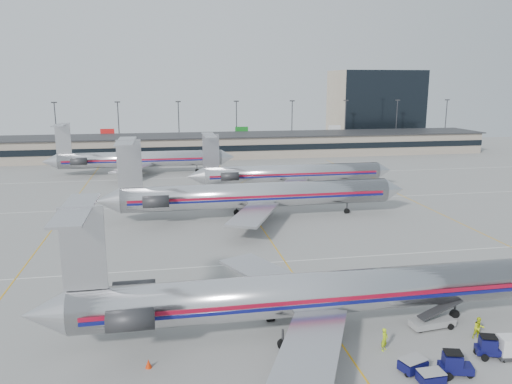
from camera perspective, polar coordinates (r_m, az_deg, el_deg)
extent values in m
plane|color=gray|center=(50.91, 6.04, -11.75)|extent=(260.00, 260.00, 0.00)
cube|color=silver|center=(59.84, 3.32, -7.92)|extent=(160.00, 0.15, 0.02)
cube|color=gray|center=(144.22, -4.98, 5.27)|extent=(160.00, 16.00, 6.00)
cube|color=black|center=(136.19, -4.65, 4.94)|extent=(160.00, 0.20, 1.60)
cube|color=#2D2D30|center=(143.87, -5.00, 6.49)|extent=(162.00, 17.00, 0.30)
cylinder|color=#38383D|center=(160.17, -21.87, 6.76)|extent=(0.30, 0.30, 15.00)
cube|color=#2D2D30|center=(159.72, -22.09, 9.47)|extent=(1.60, 0.40, 0.35)
cylinder|color=#38383D|center=(157.62, -15.40, 7.12)|extent=(0.30, 0.30, 15.00)
cube|color=#2D2D30|center=(157.16, -15.57, 9.88)|extent=(1.60, 0.40, 0.35)
cylinder|color=#38383D|center=(157.11, -8.80, 7.40)|extent=(0.30, 0.30, 15.00)
cube|color=#2D2D30|center=(156.65, -8.90, 10.17)|extent=(1.60, 0.40, 0.35)
cylinder|color=#38383D|center=(158.65, -2.24, 7.58)|extent=(0.30, 0.30, 15.00)
cube|color=#2D2D30|center=(158.19, -2.26, 10.33)|extent=(1.60, 0.40, 0.35)
cylinder|color=#38383D|center=(162.18, 4.13, 7.67)|extent=(0.30, 0.30, 15.00)
cube|color=#2D2D30|center=(161.74, 4.17, 10.35)|extent=(1.60, 0.40, 0.35)
cylinder|color=#38383D|center=(167.58, 10.15, 7.66)|extent=(0.30, 0.30, 15.00)
cube|color=#2D2D30|center=(167.15, 10.25, 10.25)|extent=(1.60, 0.40, 0.35)
cylinder|color=#38383D|center=(174.68, 15.74, 7.58)|extent=(0.30, 0.30, 15.00)
cube|color=#2D2D30|center=(174.27, 15.89, 10.06)|extent=(1.60, 0.40, 0.35)
cylinder|color=#38383D|center=(183.28, 20.85, 7.44)|extent=(0.30, 0.30, 15.00)
cube|color=#2D2D30|center=(182.89, 21.03, 9.81)|extent=(1.60, 0.40, 0.35)
cube|color=tan|center=(188.46, 13.41, 9.55)|extent=(30.00, 20.00, 25.00)
cylinder|color=silver|center=(43.04, 6.23, -11.49)|extent=(38.81, 3.59, 3.59)
cone|color=#B8B8BD|center=(42.55, -23.03, -12.75)|extent=(3.49, 3.59, 3.59)
cube|color=maroon|center=(41.41, 6.96, -12.29)|extent=(36.87, 0.05, 0.34)
cube|color=#0D105C|center=(41.57, 6.94, -12.77)|extent=(36.87, 0.05, 0.27)
cube|color=#B8B8BD|center=(49.02, 1.70, -9.58)|extent=(9.02, 13.16, 0.31)
cube|color=#B8B8BD|center=(37.15, 6.30, -17.27)|extent=(9.02, 13.16, 0.31)
cube|color=#B8B8BD|center=(40.10, -19.15, -6.14)|extent=(3.30, 0.24, 6.60)
cube|color=#B8B8BD|center=(39.31, -19.89, -1.85)|extent=(2.33, 10.19, 0.17)
cylinder|color=#2D2D30|center=(43.97, -13.72, -10.84)|extent=(3.49, 1.65, 1.65)
cylinder|color=#2D2D30|center=(38.95, -14.16, -14.02)|extent=(3.49, 1.65, 1.65)
cylinder|color=#2D2D30|center=(49.47, 21.78, -12.35)|extent=(0.19, 0.19, 1.60)
cylinder|color=#2D2D30|center=(41.48, 3.07, -16.40)|extent=(0.19, 0.19, 1.60)
cylinder|color=#2D2D30|center=(45.51, 1.67, -13.64)|extent=(0.19, 0.19, 1.60)
cylinder|color=black|center=(49.66, 21.74, -12.83)|extent=(0.87, 0.29, 0.87)
cylinder|color=silver|center=(77.63, 0.29, -0.34)|extent=(41.73, 3.86, 3.86)
cone|color=silver|center=(84.66, 15.45, 0.28)|extent=(3.34, 3.86, 3.86)
cone|color=#B8B8BD|center=(76.84, -16.62, -1.01)|extent=(3.76, 3.86, 3.86)
cube|color=maroon|center=(75.74, 0.56, -0.55)|extent=(39.65, 0.05, 0.37)
cube|color=#0D105C|center=(75.83, 0.56, -0.85)|extent=(39.65, 0.05, 0.29)
cube|color=#B8B8BD|center=(84.55, -2.02, -0.02)|extent=(9.70, 14.14, 0.33)
cube|color=#B8B8BD|center=(70.54, -0.28, -2.53)|extent=(9.70, 14.14, 0.33)
cube|color=#B8B8BD|center=(75.49, -14.28, 3.14)|extent=(3.55, 0.26, 7.09)
cube|color=#B8B8BD|center=(75.07, -14.66, 5.64)|extent=(2.50, 10.96, 0.19)
cylinder|color=#2D2D30|center=(79.19, -11.32, -0.10)|extent=(3.76, 1.77, 1.77)
cylinder|color=#2D2D30|center=(73.39, -11.37, -1.09)|extent=(3.76, 1.77, 1.77)
cylinder|color=#2D2D30|center=(82.18, 10.35, -1.83)|extent=(0.21, 0.21, 1.72)
cylinder|color=#2D2D30|center=(75.40, -1.70, -2.92)|extent=(0.21, 0.21, 1.72)
cylinder|color=#2D2D30|center=(80.19, -2.25, -1.99)|extent=(0.21, 0.21, 1.72)
cylinder|color=black|center=(82.30, 10.34, -2.17)|extent=(0.94, 0.31, 0.94)
cylinder|color=silver|center=(98.89, 4.28, 2.15)|extent=(35.22, 3.43, 3.43)
cone|color=silver|center=(105.31, 14.39, 2.42)|extent=(2.97, 3.43, 3.43)
cone|color=#B8B8BD|center=(95.89, -6.94, 1.77)|extent=(3.34, 3.43, 3.43)
cube|color=maroon|center=(97.22, 4.54, 2.05)|extent=(33.46, 0.05, 0.32)
cube|color=#0D105C|center=(97.29, 4.53, 1.84)|extent=(33.46, 0.05, 0.26)
cube|color=#B8B8BD|center=(104.82, 2.40, 2.24)|extent=(8.62, 12.57, 0.30)
cube|color=#B8B8BD|center=(92.43, 4.17, 0.85)|extent=(8.62, 12.57, 0.30)
cube|color=#B8B8BD|center=(95.34, -5.18, 4.71)|extent=(3.15, 0.23, 6.30)
cube|color=#B8B8BD|center=(94.97, -5.38, 6.48)|extent=(2.22, 9.73, 0.17)
cylinder|color=#2D2D30|center=(98.99, -3.40, 2.34)|extent=(3.34, 1.58, 1.58)
cylinder|color=#2D2D30|center=(93.83, -3.00, 1.78)|extent=(3.34, 1.58, 1.58)
cylinder|color=#2D2D30|center=(103.02, 10.76, 0.98)|extent=(0.19, 0.19, 1.53)
cylinder|color=#2D2D30|center=(96.58, 2.99, 0.42)|extent=(0.19, 0.19, 1.53)
cylinder|color=#2D2D30|center=(100.82, 2.41, 0.94)|extent=(0.19, 0.19, 1.53)
cylinder|color=black|center=(103.11, 10.75, 0.74)|extent=(0.83, 0.28, 0.83)
cylinder|color=silver|center=(118.78, -12.90, 3.67)|extent=(36.93, 3.60, 3.60)
cone|color=silver|center=(119.56, -3.25, 4.02)|extent=(3.11, 3.60, 3.60)
cone|color=#B8B8BD|center=(121.38, -22.48, 3.22)|extent=(3.50, 3.60, 3.60)
cube|color=maroon|center=(116.97, -12.94, 3.61)|extent=(35.09, 0.05, 0.34)
cube|color=#0D105C|center=(117.03, -12.93, 3.42)|extent=(35.09, 0.05, 0.27)
cube|color=#B8B8BD|center=(125.74, -13.64, 3.66)|extent=(9.04, 13.18, 0.31)
cube|color=#B8B8BD|center=(112.32, -14.00, 2.63)|extent=(9.04, 13.18, 0.31)
cube|color=#B8B8BD|center=(120.12, -21.18, 5.70)|extent=(3.30, 0.24, 6.61)
cube|color=#B8B8BD|center=(119.90, -21.44, 7.17)|extent=(2.33, 10.21, 0.17)
cylinder|color=#2D2D30|center=(122.83, -19.22, 3.71)|extent=(3.50, 1.65, 1.65)
cylinder|color=#2D2D30|center=(117.41, -19.61, 3.31)|extent=(3.50, 1.65, 1.65)
cylinder|color=#2D2D30|center=(119.29, -6.76, 2.67)|extent=(0.19, 0.19, 1.60)
cylinder|color=#2D2D30|center=(117.06, -14.31, 2.18)|extent=(0.19, 0.19, 1.60)
cylinder|color=#2D2D30|center=(121.65, -14.17, 2.57)|extent=(0.19, 0.19, 1.60)
cylinder|color=black|center=(119.37, -6.76, 2.45)|extent=(0.87, 0.29, 0.87)
cube|color=#0B0C3E|center=(40.88, 21.85, -18.16)|extent=(2.56, 1.73, 0.53)
cube|color=#0B0C3E|center=(40.41, 21.53, -17.47)|extent=(1.51, 1.36, 0.96)
cube|color=black|center=(40.10, 21.60, -16.67)|extent=(1.44, 1.29, 0.09)
cylinder|color=black|center=(41.82, 22.46, -17.93)|extent=(0.60, 0.19, 0.60)
cylinder|color=black|center=(41.07, 23.29, -18.60)|extent=(0.60, 0.19, 0.60)
cylinder|color=black|center=(41.00, 20.35, -18.40)|extent=(0.60, 0.19, 0.60)
cylinder|color=black|center=(40.23, 21.15, -19.10)|extent=(0.60, 0.19, 0.60)
cube|color=#0B0C3E|center=(44.26, 25.24, -16.05)|extent=(2.46, 1.78, 0.50)
cube|color=#0B0C3E|center=(43.83, 24.98, -15.43)|extent=(1.47, 1.35, 0.91)
cube|color=black|center=(43.56, 25.05, -14.72)|extent=(1.41, 1.29, 0.08)
cylinder|color=black|center=(45.18, 25.69, -15.88)|extent=(0.56, 0.18, 0.56)
cylinder|color=black|center=(44.48, 26.47, -16.43)|extent=(0.56, 0.18, 0.56)
cylinder|color=black|center=(44.31, 23.93, -16.29)|extent=(0.56, 0.18, 0.56)
cylinder|color=black|center=(43.60, 24.70, -16.85)|extent=(0.56, 0.18, 0.56)
cube|color=#0B0C3E|center=(39.31, 19.37, -19.39)|extent=(1.79, 1.25, 0.65)
cube|color=gray|center=(39.07, 19.42, -18.81)|extent=(1.79, 1.25, 0.06)
cylinder|color=black|center=(40.15, 19.80, -19.28)|extent=(0.33, 0.13, 0.33)
cylinder|color=black|center=(39.57, 18.08, -19.65)|extent=(0.33, 0.13, 0.33)
cube|color=#0B0C3E|center=(40.29, 17.48, -18.35)|extent=(2.20, 1.82, 0.70)
cube|color=gray|center=(40.04, 17.53, -17.74)|extent=(2.20, 1.82, 0.06)
cylinder|color=black|center=(41.19, 17.98, -18.26)|extent=(0.36, 0.14, 0.36)
cylinder|color=black|center=(40.38, 18.75, -18.98)|extent=(0.36, 0.14, 0.36)
cylinder|color=black|center=(40.60, 16.15, -18.61)|extent=(0.36, 0.14, 0.36)
cylinder|color=black|center=(39.78, 16.89, -19.36)|extent=(0.36, 0.14, 0.36)
cube|color=#2D2D30|center=(44.81, 26.76, -16.31)|extent=(1.84, 1.61, 0.28)
cube|color=silver|center=(44.43, 26.87, -15.36)|extent=(1.55, 1.48, 1.39)
cylinder|color=black|center=(45.61, 26.99, -15.99)|extent=(0.22, 0.11, 0.22)
cylinder|color=black|center=(44.89, 25.62, -16.32)|extent=(0.22, 0.11, 0.22)
cylinder|color=black|center=(44.12, 26.49, -16.93)|extent=(0.22, 0.11, 0.22)
cube|color=gray|center=(47.07, 19.49, -13.89)|extent=(4.03, 1.85, 0.54)
cube|color=#2D2D30|center=(46.86, 20.31, -12.40)|extent=(4.03, 1.43, 1.39)
cylinder|color=black|center=(48.29, 20.61, -13.57)|extent=(0.54, 0.17, 0.54)
cylinder|color=black|center=(47.39, 21.36, -14.15)|extent=(0.54, 0.17, 0.54)
cylinder|color=black|center=(46.98, 17.57, -14.09)|extent=(0.54, 0.17, 0.54)
cylinder|color=black|center=(46.05, 18.28, -14.70)|extent=(0.54, 0.17, 0.54)
imported|color=#ADD313|center=(42.28, 14.47, -16.00)|extent=(0.81, 0.77, 1.87)
imported|color=#C0D213|center=(46.47, 24.10, -14.01)|extent=(1.00, 0.82, 1.89)
cone|color=red|center=(40.00, -12.19, -18.63)|extent=(0.63, 0.63, 0.67)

